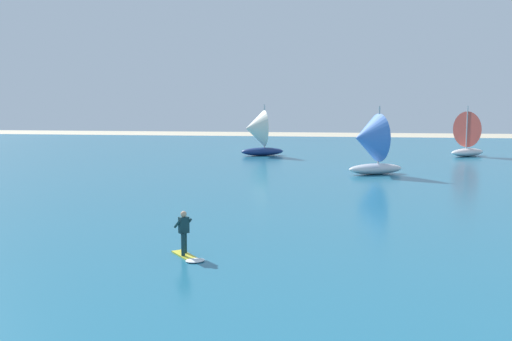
% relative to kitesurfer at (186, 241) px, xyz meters
% --- Properties ---
extents(ocean, '(160.00, 90.00, 0.10)m').
position_rel_kitesurfer_xyz_m(ocean, '(3.30, 31.28, -0.65)').
color(ocean, '#236B89').
rests_on(ocean, ground).
extents(kitesurfer, '(1.67, 1.87, 1.67)m').
position_rel_kitesurfer_xyz_m(kitesurfer, '(0.00, 0.00, 0.00)').
color(kitesurfer, yellow).
rests_on(kitesurfer, ocean).
extents(sailboat_far_right, '(4.75, 4.50, 5.28)m').
position_rel_kitesurfer_xyz_m(sailboat_far_right, '(19.32, 43.46, 1.82)').
color(sailboat_far_right, white).
rests_on(sailboat_far_right, ocean).
extents(sailboat_leading, '(4.82, 4.29, 5.42)m').
position_rel_kitesurfer_xyz_m(sailboat_leading, '(-3.24, 40.60, 1.88)').
color(sailboat_leading, navy).
rests_on(sailboat_leading, ocean).
extents(sailboat_mid_left, '(4.77, 4.27, 5.36)m').
position_rel_kitesurfer_xyz_m(sailboat_mid_left, '(7.76, 25.79, 1.85)').
color(sailboat_mid_left, silver).
rests_on(sailboat_mid_left, ocean).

